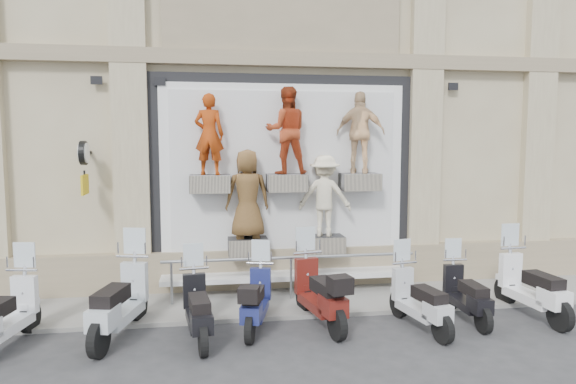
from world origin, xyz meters
name	(u,v)px	position (x,y,z in m)	size (l,w,h in m)	color
ground	(311,341)	(0.00, 0.00, 0.00)	(90.00, 90.00, 0.00)	#303033
sidewalk	(290,299)	(0.00, 2.10, 0.04)	(16.00, 2.20, 0.08)	gray
building	(263,40)	(0.00, 7.00, 6.00)	(14.00, 8.60, 12.00)	#C1B18D
shop_vitrine	(289,178)	(0.07, 2.74, 2.41)	(5.60, 0.94, 4.30)	black
guard_rail	(291,279)	(0.00, 2.00, 0.47)	(5.06, 0.10, 0.93)	#9EA0A5
clock_sign_bracket	(84,161)	(-3.90, 2.47, 2.80)	(0.10, 0.80, 1.02)	black
scooter_b	(4,300)	(-4.67, 0.41, 0.77)	(0.55, 1.90, 1.54)	silver
scooter_c	(119,287)	(-3.02, 0.62, 0.85)	(0.61, 2.08, 1.69)	#ACB4BA
scooter_d	(198,296)	(-1.78, 0.34, 0.73)	(0.52, 1.80, 1.46)	black
scooter_e	(256,288)	(-0.82, 0.67, 0.71)	(0.51, 1.75, 1.42)	navy
scooter_f	(319,279)	(0.28, 0.69, 0.81)	(0.58, 1.99, 1.62)	#54130E
scooter_g	(420,288)	(1.90, 0.22, 0.72)	(0.52, 1.78, 1.44)	#B0B2B7
scooter_h	(467,283)	(2.89, 0.51, 0.69)	(0.49, 1.69, 1.38)	black
scooter_i	(532,273)	(4.14, 0.49, 0.81)	(0.58, 1.98, 1.61)	white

